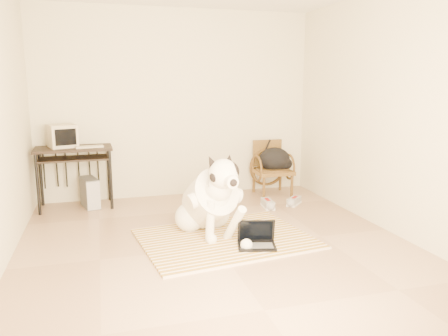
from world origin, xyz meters
name	(u,v)px	position (x,y,z in m)	size (l,w,h in m)	color
floor	(218,247)	(0.00, 0.00, 0.00)	(4.50, 4.50, 0.00)	#A17F63
wall_back	(177,104)	(0.00, 2.25, 1.35)	(4.50, 4.50, 0.00)	beige
wall_front	(339,150)	(0.00, -2.25, 1.35)	(4.50, 4.50, 0.00)	beige
wall_right	(394,112)	(2.00, 0.00, 1.35)	(4.50, 4.50, 0.00)	beige
rug	(226,239)	(0.14, 0.19, 0.01)	(1.93, 1.57, 0.02)	#B07011
dog	(210,201)	(0.02, 0.38, 0.39)	(0.66, 1.31, 0.98)	white
laptop	(257,240)	(0.38, -0.12, 0.09)	(0.44, 0.36, 0.27)	black
computer_desk	(74,156)	(-1.46, 1.93, 0.71)	(1.00, 0.58, 0.82)	black
crt_monitor	(63,136)	(-1.58, 1.99, 0.97)	(0.42, 0.41, 0.30)	#BBAD93
desk_keyboard	(90,147)	(-1.25, 1.86, 0.83)	(0.35, 0.13, 0.02)	#BBAD93
pc_tower	(90,193)	(-1.28, 1.90, 0.20)	(0.28, 0.46, 0.40)	#535355
rattan_chair	(272,168)	(1.35, 1.89, 0.40)	(0.53, 0.51, 0.80)	brown
backpack	(276,160)	(1.39, 1.83, 0.53)	(0.51, 0.39, 0.35)	black
sneaker_left	(268,204)	(1.02, 1.21, 0.05)	(0.16, 0.32, 0.11)	silver
sneaker_right	(294,201)	(1.43, 1.24, 0.05)	(0.29, 0.29, 0.10)	silver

